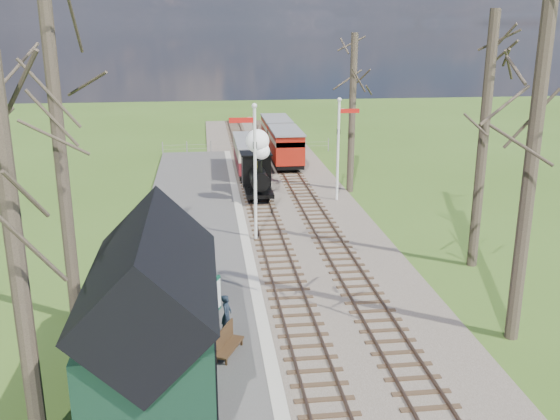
{
  "coord_description": "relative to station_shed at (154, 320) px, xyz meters",
  "views": [
    {
      "loc": [
        -2.85,
        -10.61,
        9.46
      ],
      "look_at": [
        0.33,
        15.43,
        1.6
      ],
      "focal_mm": 40.0,
      "sensor_mm": 36.0,
      "label": 1
    }
  ],
  "objects": [
    {
      "name": "distant_hills",
      "position": [
        5.7,
        60.38,
        -18.47
      ],
      "size": [
        114.4,
        48.0,
        22.02
      ],
      "color": "#385B23",
      "rests_on": "ground"
    },
    {
      "name": "ballast_bed",
      "position": [
        5.6,
        18.0,
        -2.22
      ],
      "size": [
        8.0,
        60.0,
        0.1
      ],
      "primitive_type": "cube",
      "color": "brown",
      "rests_on": "ground"
    },
    {
      "name": "track_near",
      "position": [
        4.3,
        18.0,
        -2.17
      ],
      "size": [
        1.6,
        60.0,
        0.15
      ],
      "color": "brown",
      "rests_on": "ground"
    },
    {
      "name": "track_far",
      "position": [
        6.9,
        18.0,
        -2.17
      ],
      "size": [
        1.6,
        60.0,
        0.15
      ],
      "color": "brown",
      "rests_on": "ground"
    },
    {
      "name": "platform",
      "position": [
        0.8,
        10.0,
        -2.17
      ],
      "size": [
        5.0,
        44.0,
        0.2
      ],
      "primitive_type": "cube",
      "color": "#474442",
      "rests_on": "ground"
    },
    {
      "name": "coping_strip",
      "position": [
        3.1,
        10.0,
        -2.16
      ],
      "size": [
        0.4,
        44.0,
        0.21
      ],
      "primitive_type": "cube",
      "color": "#B2AD9E",
      "rests_on": "ground"
    },
    {
      "name": "station_shed",
      "position": [
        0.0,
        0.0,
        0.0
      ],
      "size": [
        3.25,
        6.3,
        4.78
      ],
      "color": "black",
      "rests_on": "platform"
    },
    {
      "name": "semaphore_near",
      "position": [
        3.53,
        12.0,
        1.35
      ],
      "size": [
        1.22,
        0.24,
        6.22
      ],
      "color": "silver",
      "rests_on": "ground"
    },
    {
      "name": "semaphore_far",
      "position": [
        8.67,
        18.0,
        1.08
      ],
      "size": [
        1.22,
        0.24,
        5.72
      ],
      "color": "silver",
      "rests_on": "ground"
    },
    {
      "name": "bare_trees",
      "position": [
        5.63,
        6.1,
        2.94
      ],
      "size": [
        15.51,
        22.39,
        12.0
      ],
      "color": "#382D23",
      "rests_on": "ground"
    },
    {
      "name": "fence_line",
      "position": [
        4.6,
        32.0,
        -1.72
      ],
      "size": [
        12.6,
        0.08,
        1.0
      ],
      "color": "slate",
      "rests_on": "ground"
    },
    {
      "name": "locomotive",
      "position": [
        4.29,
        18.95,
        -0.42
      ],
      "size": [
        1.58,
        3.7,
        3.96
      ],
      "color": "black",
      "rests_on": "ground"
    },
    {
      "name": "coach",
      "position": [
        4.3,
        25.0,
        -0.9
      ],
      "size": [
        1.85,
        6.34,
        1.95
      ],
      "color": "black",
      "rests_on": "ground"
    },
    {
      "name": "red_carriage_a",
      "position": [
        6.9,
        26.72,
        -0.81
      ],
      "size": [
        2.0,
        4.95,
        2.1
      ],
      "color": "black",
      "rests_on": "ground"
    },
    {
      "name": "red_carriage_b",
      "position": [
        6.9,
        32.22,
        -0.81
      ],
      "size": [
        2.0,
        4.95,
        2.1
      ],
      "color": "black",
      "rests_on": "ground"
    },
    {
      "name": "sign_board",
      "position": [
        1.61,
        4.47,
        -1.47
      ],
      "size": [
        0.42,
        0.78,
        1.2
      ],
      "color": "#0F4631",
      "rests_on": "platform"
    },
    {
      "name": "bench",
      "position": [
        1.86,
        1.73,
        -1.69
      ],
      "size": [
        0.96,
        1.44,
        0.8
      ],
      "color": "#422B17",
      "rests_on": "platform"
    },
    {
      "name": "person",
      "position": [
        1.93,
        2.97,
        -1.42
      ],
      "size": [
        0.44,
        0.54,
        1.29
      ],
      "primitive_type": "imported",
      "rotation": [
        0.0,
        0.0,
        1.26
      ],
      "color": "#1B2431",
      "rests_on": "platform"
    }
  ]
}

